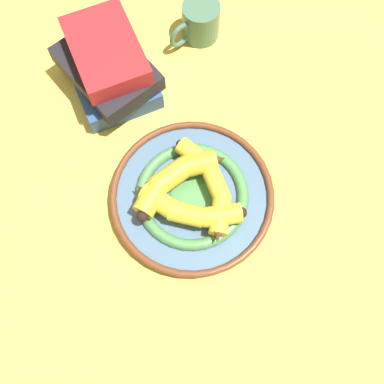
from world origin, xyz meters
TOP-DOWN VIEW (x-y plane):
  - ground_plane at (0.00, 0.00)m, footprint 2.80×2.80m
  - decorative_bowl at (0.03, -0.02)m, footprint 0.30×0.30m
  - banana_a at (0.05, 0.00)m, footprint 0.10×0.18m
  - banana_b at (-0.01, -0.00)m, footprint 0.12×0.19m
  - banana_c at (0.03, -0.05)m, footprint 0.21×0.08m
  - book_stack at (0.30, 0.08)m, footprint 0.23×0.20m
  - coffee_mug at (0.38, -0.12)m, footprint 0.08×0.11m

SIDE VIEW (x-z plane):
  - ground_plane at x=0.00m, z-range 0.00..0.00m
  - decorative_bowl at x=0.03m, z-range 0.00..0.03m
  - coffee_mug at x=0.38m, z-range 0.00..0.08m
  - banana_c at x=0.03m, z-range 0.03..0.06m
  - banana_b at x=-0.01m, z-range 0.03..0.07m
  - banana_a at x=0.05m, z-range 0.03..0.07m
  - book_stack at x=0.30m, z-range 0.00..0.12m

